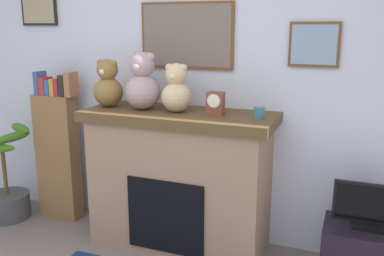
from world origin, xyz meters
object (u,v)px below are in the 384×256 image
at_px(mantel_clock, 216,103).
at_px(teddy_bear_grey, 176,90).
at_px(fireplace, 180,180).
at_px(potted_plant, 6,188).
at_px(candle_jar, 259,113).
at_px(teddy_bear_cream, 108,85).
at_px(bookshelf, 58,151).
at_px(tv_stand, 364,255).
at_px(teddy_bear_tan, 143,84).
at_px(television, 369,208).

relative_size(mantel_clock, teddy_bear_grey, 0.46).
xyz_separation_m(fireplace, potted_plant, (-1.72, -0.14, -0.27)).
height_order(candle_jar, teddy_bear_cream, teddy_bear_cream).
bearing_deg(teddy_bear_cream, mantel_clock, -0.06).
distance_m(candle_jar, mantel_clock, 0.33).
bearing_deg(bookshelf, teddy_bear_cream, -8.86).
height_order(tv_stand, teddy_bear_tan, teddy_bear_tan).
height_order(potted_plant, teddy_bear_grey, teddy_bear_grey).
xyz_separation_m(candle_jar, teddy_bear_tan, (-0.94, -0.00, 0.16)).
height_order(teddy_bear_tan, teddy_bear_grey, teddy_bear_tan).
bearing_deg(teddy_bear_cream, teddy_bear_tan, -0.01).
xyz_separation_m(fireplace, mantel_clock, (0.30, -0.02, 0.65)).
distance_m(television, teddy_bear_grey, 1.61).
bearing_deg(tv_stand, potted_plant, -177.86).
bearing_deg(fireplace, teddy_bear_tan, -176.55).
relative_size(potted_plant, television, 1.84).
height_order(candle_jar, teddy_bear_grey, teddy_bear_grey).
bearing_deg(candle_jar, potted_plant, -177.12).
xyz_separation_m(television, mantel_clock, (-1.12, 0.00, 0.65)).
distance_m(television, teddy_bear_cream, 2.17).
bearing_deg(television, bookshelf, 177.84).
bearing_deg(mantel_clock, teddy_bear_tan, 179.92).
height_order(fireplace, teddy_bear_grey, teddy_bear_grey).
bearing_deg(teddy_bear_tan, bookshelf, 174.06).
relative_size(bookshelf, television, 2.89).
bearing_deg(bookshelf, candle_jar, -2.99).
relative_size(mantel_clock, teddy_bear_tan, 0.38).
distance_m(potted_plant, tv_stand, 3.14).
relative_size(candle_jar, teddy_bear_grey, 0.23).
distance_m(tv_stand, teddy_bear_tan, 2.06).
bearing_deg(potted_plant, fireplace, 4.52).
bearing_deg(potted_plant, tv_stand, 2.14).
bearing_deg(teddy_bear_grey, fireplace, 53.61).
bearing_deg(bookshelf, potted_plant, -154.54).
bearing_deg(teddy_bear_grey, bookshelf, 175.44).
bearing_deg(tv_stand, bookshelf, 177.87).
bearing_deg(tv_stand, television, -90.00).
bearing_deg(mantel_clock, television, -0.04).
bearing_deg(teddy_bear_grey, teddy_bear_cream, -180.00).
distance_m(bookshelf, television, 2.69).
relative_size(bookshelf, candle_jar, 16.40).
distance_m(potted_plant, candle_jar, 2.51).
bearing_deg(teddy_bear_tan, teddy_bear_grey, 0.02).
xyz_separation_m(potted_plant, teddy_bear_tan, (1.41, 0.12, 1.04)).
bearing_deg(fireplace, candle_jar, -1.60).
xyz_separation_m(mantel_clock, teddy_bear_grey, (-0.32, 0.00, 0.08)).
height_order(fireplace, television, fireplace).
height_order(potted_plant, teddy_bear_tan, teddy_bear_tan).
bearing_deg(teddy_bear_cream, tv_stand, -0.01).
height_order(tv_stand, candle_jar, candle_jar).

